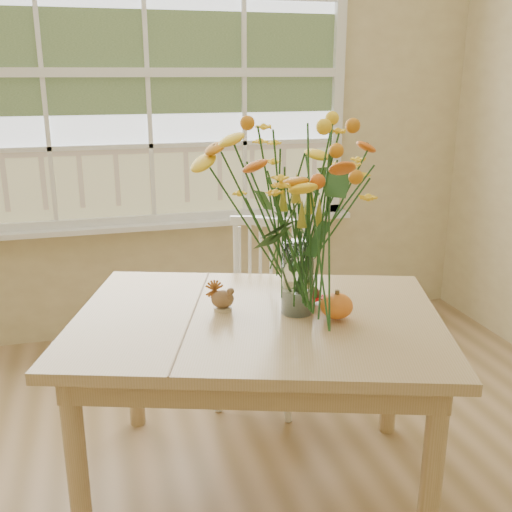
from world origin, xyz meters
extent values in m
cube|color=tan|center=(0.00, 2.25, 1.35)|extent=(4.00, 0.02, 2.70)
cube|color=silver|center=(0.00, 2.23, 1.55)|extent=(2.20, 0.00, 1.60)
cube|color=white|center=(0.00, 2.18, 0.69)|extent=(2.42, 0.12, 0.03)
cube|color=tan|center=(0.21, 0.67, 0.69)|extent=(1.55, 1.30, 0.04)
cube|color=tan|center=(0.21, 0.67, 0.62)|extent=(1.39, 1.15, 0.10)
cylinder|color=tan|center=(-0.45, 0.49, 0.33)|extent=(0.07, 0.07, 0.67)
cylinder|color=tan|center=(-0.22, 1.21, 0.33)|extent=(0.07, 0.07, 0.67)
cylinder|color=tan|center=(0.63, 0.14, 0.33)|extent=(0.07, 0.07, 0.67)
cylinder|color=tan|center=(0.86, 0.86, 0.33)|extent=(0.07, 0.07, 0.67)
cube|color=white|center=(0.39, 1.27, 0.41)|extent=(0.55, 0.54, 0.05)
cube|color=white|center=(0.47, 1.40, 0.64)|extent=(0.36, 0.25, 0.46)
cylinder|color=white|center=(0.18, 1.23, 0.19)|extent=(0.03, 0.03, 0.39)
cylinder|color=white|center=(0.34, 1.47, 0.19)|extent=(0.03, 0.03, 0.39)
cylinder|color=white|center=(0.44, 1.06, 0.19)|extent=(0.03, 0.03, 0.39)
cylinder|color=white|center=(0.60, 1.30, 0.19)|extent=(0.03, 0.03, 0.39)
cylinder|color=white|center=(0.35, 0.67, 0.84)|extent=(0.12, 0.12, 0.27)
ellipsoid|color=orange|center=(0.47, 0.57, 0.75)|extent=(0.12, 0.12, 0.09)
cylinder|color=#CCB78C|center=(0.10, 0.76, 0.71)|extent=(0.07, 0.07, 0.01)
ellipsoid|color=brown|center=(0.10, 0.76, 0.75)|extent=(0.09, 0.08, 0.07)
ellipsoid|color=#38160F|center=(0.44, 0.74, 0.74)|extent=(0.07, 0.07, 0.06)
camera|label=1|loc=(-0.33, -1.26, 1.55)|focal=42.00mm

